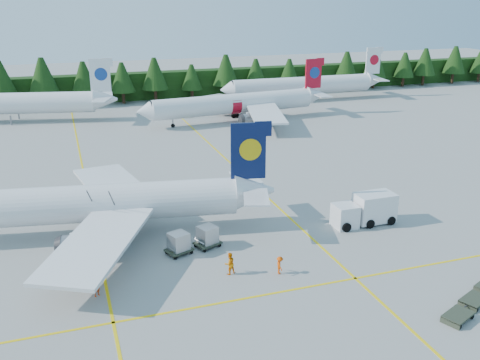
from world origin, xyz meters
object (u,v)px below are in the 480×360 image
object	(u,v)px
airliner_navy	(68,206)
airstairs	(101,238)
airliner_red	(231,104)
service_truck	(364,210)

from	to	relation	value
airliner_navy	airstairs	bearing A→B (deg)	-43.96
airliner_red	airstairs	size ratio (longest dim) A/B	5.10
airliner_red	service_truck	bearing A→B (deg)	-97.20
airstairs	service_truck	xyz separation A→B (m)	(26.28, -3.08, 0.64)
airstairs	service_truck	distance (m)	26.47
airliner_navy	service_truck	xyz separation A→B (m)	(28.89, -6.63, -1.68)
airstairs	airliner_red	bearing A→B (deg)	82.51
airliner_navy	airstairs	xyz separation A→B (m)	(2.61, -3.55, -2.31)
airliner_navy	airliner_red	distance (m)	52.75
airliner_red	airstairs	xyz separation A→B (m)	(-27.79, -46.66, -2.32)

